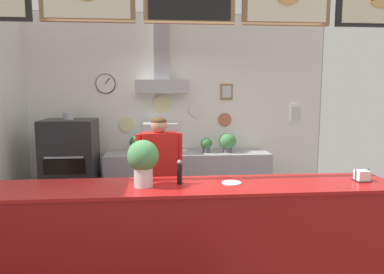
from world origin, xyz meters
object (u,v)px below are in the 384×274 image
at_px(espresso_machine, 160,139).
at_px(basil_vase, 143,161).
at_px(potted_sage, 228,142).
at_px(pepper_grinder, 179,172).
at_px(pizza_oven, 71,170).
at_px(potted_oregano, 206,144).
at_px(potted_thyme, 136,143).
at_px(napkin_holder, 362,176).
at_px(condiment_plate, 232,183).
at_px(shop_worker, 160,175).

relative_size(espresso_machine, basil_vase, 1.24).
bearing_deg(potted_sage, pepper_grinder, -111.21).
height_order(pizza_oven, pepper_grinder, pizza_oven).
relative_size(pizza_oven, potted_oregano, 6.81).
bearing_deg(potted_thyme, pepper_grinder, -76.69).
xyz_separation_m(pepper_grinder, napkin_holder, (1.73, -0.04, -0.06)).
height_order(potted_thyme, pepper_grinder, pepper_grinder).
relative_size(pizza_oven, napkin_holder, 11.39).
distance_m(pizza_oven, basil_vase, 2.42).
xyz_separation_m(pizza_oven, basil_vase, (1.15, -2.06, 0.52)).
distance_m(potted_sage, potted_thyme, 1.42).
bearing_deg(espresso_machine, pepper_grinder, -85.46).
bearing_deg(potted_oregano, espresso_machine, -179.57).
relative_size(potted_sage, napkin_holder, 2.22).
distance_m(basil_vase, condiment_plate, 0.84).
bearing_deg(napkin_holder, pizza_oven, 147.39).
xyz_separation_m(espresso_machine, potted_sage, (1.05, -0.00, -0.06)).
relative_size(condiment_plate, pepper_grinder, 0.79).
distance_m(basil_vase, pepper_grinder, 0.35).
xyz_separation_m(potted_sage, potted_oregano, (-0.33, 0.01, -0.04)).
xyz_separation_m(pizza_oven, espresso_machine, (1.30, 0.25, 0.41)).
height_order(shop_worker, potted_thyme, shop_worker).
distance_m(espresso_machine, pepper_grinder, 2.26).
bearing_deg(potted_thyme, shop_worker, -73.21).
relative_size(potted_sage, condiment_plate, 1.71).
xyz_separation_m(shop_worker, napkin_holder, (1.92, -1.17, 0.23)).
xyz_separation_m(condiment_plate, napkin_holder, (1.25, -0.02, 0.04)).
height_order(espresso_machine, condiment_plate, espresso_machine).
distance_m(potted_thyme, pepper_grinder, 2.38).
distance_m(espresso_machine, napkin_holder, 2.98).
bearing_deg(shop_worker, napkin_holder, 139.25).
height_order(shop_worker, napkin_holder, shop_worker).
height_order(potted_thyme, napkin_holder, potted_thyme).
relative_size(potted_oregano, pepper_grinder, 1.02).
bearing_deg(potted_sage, pizza_oven, -174.09).
bearing_deg(napkin_holder, shop_worker, 148.69).
xyz_separation_m(pizza_oven, potted_thyme, (0.93, 0.31, 0.33)).
xyz_separation_m(potted_thyme, basil_vase, (0.22, -2.37, 0.19)).
distance_m(potted_sage, potted_oregano, 0.34).
distance_m(pizza_oven, potted_thyme, 1.03).
height_order(espresso_machine, napkin_holder, espresso_machine).
relative_size(pepper_grinder, napkin_holder, 1.64).
distance_m(potted_oregano, condiment_plate, 2.29).
relative_size(potted_thyme, basil_vase, 0.64).
bearing_deg(espresso_machine, basil_vase, -93.63).
bearing_deg(napkin_holder, pepper_grinder, 178.65).
xyz_separation_m(espresso_machine, napkin_holder, (1.91, -2.30, -0.07)).
height_order(basil_vase, condiment_plate, basil_vase).
xyz_separation_m(pizza_oven, condiment_plate, (1.95, -2.03, 0.29)).
xyz_separation_m(espresso_machine, condiment_plate, (0.66, -2.28, -0.11)).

